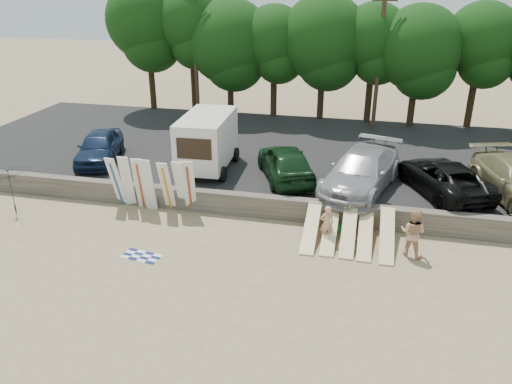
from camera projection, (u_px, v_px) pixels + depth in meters
ground at (312, 257)px, 19.08m from camera, size 120.00×120.00×0.00m
seawall at (321, 212)px, 21.56m from camera, size 44.00×0.50×1.00m
parking_lot at (335, 158)px, 28.32m from camera, size 44.00×14.50×0.70m
treeline at (326, 37)px, 32.57m from camera, size 32.81×6.15×9.13m
utility_poles at (380, 53)px, 30.78m from camera, size 25.80×0.26×9.00m
box_trailer at (207, 140)px, 25.10m from camera, size 2.71×4.56×2.82m
car_0 at (99, 147)px, 26.49m from camera, size 3.14×5.10×1.62m
car_1 at (285, 162)px, 24.18m from camera, size 3.86×5.47×1.73m
car_2 at (361, 171)px, 22.97m from camera, size 4.13×6.70×1.81m
car_3 at (444, 177)px, 22.69m from camera, size 4.50×5.98×1.51m
surfboard_upright_0 at (117, 182)px, 22.68m from camera, size 0.59×0.82×2.52m
surfboard_upright_1 at (127, 182)px, 22.64m from camera, size 0.52×0.58×2.56m
surfboard_upright_2 at (140, 183)px, 22.46m from camera, size 0.58×0.67×2.55m
surfboard_upright_3 at (148, 185)px, 22.27m from camera, size 0.52×0.56×2.57m
surfboard_upright_4 at (167, 187)px, 22.17m from camera, size 0.51×0.80×2.51m
surfboard_upright_5 at (181, 186)px, 22.17m from camera, size 0.53×0.73×2.53m
surfboard_upright_6 at (189, 187)px, 22.12m from camera, size 0.54×0.59×2.56m
surfboard_upright_7 at (190, 187)px, 22.09m from camera, size 0.57×0.61×2.57m
surfboard_low_0 at (311, 227)px, 20.23m from camera, size 0.56×2.87×1.02m
surfboard_low_1 at (330, 230)px, 20.18m from camera, size 0.56×2.92×0.84m
surfboard_low_2 at (349, 230)px, 19.91m from camera, size 0.56×2.82×1.14m
surfboard_low_3 at (365, 234)px, 19.82m from camera, size 0.56×2.91×0.86m
surfboard_low_4 at (387, 235)px, 19.52m from camera, size 0.56×2.83×1.12m
beachgoer_a at (327, 224)px, 19.93m from camera, size 0.66×0.53×1.56m
beachgoer_b at (413, 233)px, 18.82m from camera, size 1.15×1.03×1.96m
cooler at (337, 228)px, 20.94m from camera, size 0.45×0.40×0.32m
gear_bag at (353, 229)px, 20.89m from camera, size 0.34×0.30×0.22m
beach_towel at (141, 256)px, 19.13m from camera, size 1.73×1.73×0.00m
beach_umbrella at (10, 190)px, 22.25m from camera, size 3.37×3.37×2.17m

